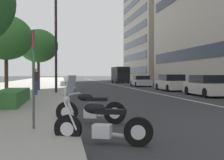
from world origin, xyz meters
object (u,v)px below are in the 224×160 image
car_lead_in_lane (172,83)px  parking_sign_by_curb (34,67)px  street_lamp_with_banners (61,21)px  street_tree_mid_sidewalk (6,38)px  street_tree_near_plaza_corner (38,46)px  motorcycle_under_tarp (90,109)px  motorcycle_far_end_row (100,124)px  pedestrian_on_plaza (35,81)px  car_approaching_light (208,86)px  delivery_van_ahead (120,74)px  car_far_down_avenue (141,81)px

car_lead_in_lane → parking_sign_by_curb: size_ratio=1.88×
street_lamp_with_banners → parking_sign_by_curb: bearing=177.5°
street_tree_mid_sidewalk → street_tree_near_plaza_corner: size_ratio=0.96×
street_lamp_with_banners → street_tree_near_plaza_corner: (3.82, 1.89, -1.45)m
street_tree_mid_sidewalk → car_lead_in_lane: bearing=-64.6°
motorcycle_under_tarp → street_tree_near_plaza_corner: bearing=-64.0°
motorcycle_far_end_row → street_tree_near_plaza_corner: (19.01, 2.76, 3.41)m
car_lead_in_lane → parking_sign_by_curb: (-17.29, 10.34, 0.99)m
pedestrian_on_plaza → street_tree_near_plaza_corner: bearing=72.6°
car_approaching_light → pedestrian_on_plaza: 11.47m
street_tree_near_plaza_corner → car_lead_in_lane: bearing=-92.3°
motorcycle_under_tarp → street_tree_near_plaza_corner: street_tree_near_plaza_corner is taller
pedestrian_on_plaza → street_tree_mid_sidewalk: bearing=-173.6°
street_lamp_with_banners → car_lead_in_lane: bearing=-71.0°
car_approaching_light → car_lead_in_lane: 6.44m
motorcycle_under_tarp → street_tree_mid_sidewalk: (9.76, 4.17, 3.26)m
motorcycle_under_tarp → pedestrian_on_plaza: 10.87m
delivery_van_ahead → pedestrian_on_plaza: bearing=159.1°
motorcycle_under_tarp → car_lead_in_lane: car_lead_in_lane is taller
car_far_down_avenue → street_lamp_with_banners: size_ratio=0.50×
car_far_down_avenue → car_lead_in_lane: bearing=-175.4°
motorcycle_far_end_row → street_tree_near_plaza_corner: bearing=-59.1°
motorcycle_far_end_row → pedestrian_on_plaza: (13.17, 2.52, 0.60)m
street_tree_mid_sidewalk → street_tree_near_plaza_corner: 6.78m
car_far_down_avenue → street_tree_mid_sidewalk: size_ratio=0.88×
motorcycle_under_tarp → street_tree_mid_sidewalk: bearing=-50.5°
parking_sign_by_curb → street_tree_mid_sidewalk: (11.12, 2.67, 2.03)m
car_lead_in_lane → pedestrian_on_plaza: pedestrian_on_plaza is taller
pedestrian_on_plaza → car_approaching_light: bearing=-25.0°
car_approaching_light → street_lamp_with_banners: street_lamp_with_banners is taller
motorcycle_under_tarp → car_far_down_avenue: size_ratio=0.48×
car_approaching_light → delivery_van_ahead: 30.27m
car_approaching_light → street_tree_mid_sidewalk: 13.38m
car_lead_in_lane → street_tree_mid_sidewalk: size_ratio=0.92×
motorcycle_under_tarp → pedestrian_on_plaza: size_ratio=1.20×
motorcycle_under_tarp → parking_sign_by_curb: size_ratio=0.86×
motorcycle_far_end_row → street_lamp_with_banners: bearing=-64.1°
pedestrian_on_plaza → motorcycle_under_tarp: bearing=-96.1°
motorcycle_far_end_row → motorcycle_under_tarp: bearing=-68.0°
street_tree_mid_sidewalk → street_tree_near_plaza_corner: (6.63, -1.38, 0.16)m
street_tree_mid_sidewalk → pedestrian_on_plaza: size_ratio=2.83×
motorcycle_under_tarp → parking_sign_by_curb: 2.37m
motorcycle_under_tarp → street_lamp_with_banners: size_ratio=0.24×
car_approaching_light → delivery_van_ahead: (30.26, -0.05, 0.76)m
motorcycle_under_tarp → delivery_van_ahead: delivery_van_ahead is taller
motorcycle_under_tarp → street_tree_mid_sidewalk: size_ratio=0.42×
parking_sign_by_curb → motorcycle_under_tarp: bearing=-47.9°
delivery_van_ahead → parking_sign_by_curb: delivery_van_ahead is taller
car_lead_in_lane → pedestrian_on_plaza: bearing=116.6°
motorcycle_far_end_row → delivery_van_ahead: size_ratio=0.33×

